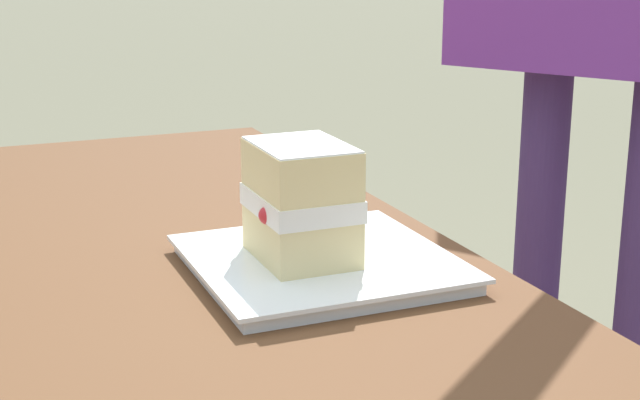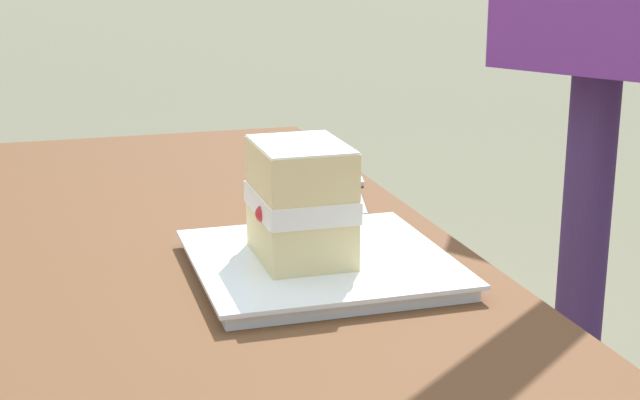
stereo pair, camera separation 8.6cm
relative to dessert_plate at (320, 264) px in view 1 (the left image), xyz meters
The scene contains 3 objects.
dessert_plate is the anchor object (origin of this frame).
cake_slice 0.06m from the dessert_plate, 94.13° to the right, with size 0.11×0.09×0.11m.
dessert_fork 0.27m from the dessert_plate, 153.81° to the left, with size 0.17×0.06×0.01m.
Camera 1 is at (0.77, -0.07, 1.01)m, focal length 52.92 mm.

